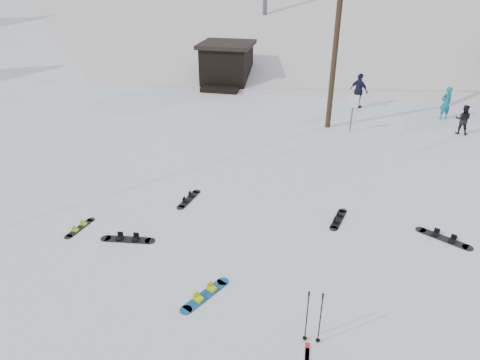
# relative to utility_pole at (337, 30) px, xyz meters

# --- Properties ---
(ground) EXTENTS (200.00, 200.00, 0.00)m
(ground) POSITION_rel_utility_pole_xyz_m (-2.00, -14.00, -4.68)
(ground) COLOR white
(ground) RESTS_ON ground
(ski_slope) EXTENTS (60.00, 85.24, 65.97)m
(ski_slope) POSITION_rel_utility_pole_xyz_m (-2.00, 41.00, -16.68)
(ski_slope) COLOR silver
(ski_slope) RESTS_ON ground
(ridge_left) EXTENTS (47.54, 95.03, 58.38)m
(ridge_left) POSITION_rel_utility_pole_xyz_m (-38.00, 34.00, -15.68)
(ridge_left) COLOR white
(ridge_left) RESTS_ON ground
(treeline_left) EXTENTS (20.00, 64.00, 10.00)m
(treeline_left) POSITION_rel_utility_pole_xyz_m (-36.00, 26.00, -4.68)
(treeline_left) COLOR black
(treeline_left) RESTS_ON ground
(treeline_crest) EXTENTS (50.00, 6.00, 10.00)m
(treeline_crest) POSITION_rel_utility_pole_xyz_m (-2.00, 72.00, -4.68)
(treeline_crest) COLOR black
(treeline_crest) RESTS_ON ski_slope
(utility_pole) EXTENTS (2.00, 0.26, 9.00)m
(utility_pole) POSITION_rel_utility_pole_xyz_m (0.00, 0.00, 0.00)
(utility_pole) COLOR #3A2819
(utility_pole) RESTS_ON ground
(trail_sign) EXTENTS (0.50, 0.09, 1.85)m
(trail_sign) POSITION_rel_utility_pole_xyz_m (1.10, -0.42, -3.41)
(trail_sign) COLOR #595B60
(trail_sign) RESTS_ON ground
(lift_hut) EXTENTS (3.40, 4.10, 2.75)m
(lift_hut) POSITION_rel_utility_pole_xyz_m (-7.00, 6.94, -3.32)
(lift_hut) COLOR black
(lift_hut) RESTS_ON ground
(hero_snowboard) EXTENTS (0.93, 1.50, 0.12)m
(hero_snowboard) POSITION_rel_utility_pole_xyz_m (-2.57, -13.11, -4.65)
(hero_snowboard) COLOR #165490
(hero_snowboard) RESTS_ON ground
(ski_poles) EXTENTS (0.39, 0.10, 1.42)m
(ski_poles) POSITION_rel_utility_pole_xyz_m (0.16, -14.00, -3.96)
(ski_poles) COLOR black
(ski_poles) RESTS_ON ground
(board_scatter_a) EXTENTS (1.68, 0.48, 0.12)m
(board_scatter_a) POSITION_rel_utility_pole_xyz_m (-5.55, -11.30, -4.65)
(board_scatter_a) COLOR black
(board_scatter_a) RESTS_ON ground
(board_scatter_b) EXTENTS (0.48, 1.48, 0.10)m
(board_scatter_b) POSITION_rel_utility_pole_xyz_m (-4.52, -8.56, -4.65)
(board_scatter_b) COLOR black
(board_scatter_b) RESTS_ON ground
(board_scatter_c) EXTENTS (0.42, 1.28, 0.09)m
(board_scatter_c) POSITION_rel_utility_pole_xyz_m (-7.32, -11.04, -4.66)
(board_scatter_c) COLOR black
(board_scatter_c) RESTS_ON ground
(board_scatter_d) EXTENTS (1.53, 1.01, 0.12)m
(board_scatter_d) POSITION_rel_utility_pole_xyz_m (3.82, -9.17, -4.65)
(board_scatter_d) COLOR black
(board_scatter_d) RESTS_ON ground
(board_scatter_f) EXTENTS (0.55, 1.43, 0.10)m
(board_scatter_f) POSITION_rel_utility_pole_xyz_m (0.67, -8.76, -4.65)
(board_scatter_f) COLOR black
(board_scatter_f) RESTS_ON ground
(skier_teal) EXTENTS (0.75, 0.66, 1.72)m
(skier_teal) POSITION_rel_utility_pole_xyz_m (5.95, 2.60, -3.82)
(skier_teal) COLOR #0E7A92
(skier_teal) RESTS_ON ground
(skier_dark) EXTENTS (0.82, 0.71, 1.44)m
(skier_dark) POSITION_rel_utility_pole_xyz_m (6.33, 0.43, -3.96)
(skier_dark) COLOR black
(skier_dark) RESTS_ON ground
(skier_navy) EXTENTS (1.19, 1.08, 1.95)m
(skier_navy) POSITION_rel_utility_pole_xyz_m (1.52, 3.59, -3.71)
(skier_navy) COLOR #151B36
(skier_navy) RESTS_ON ground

